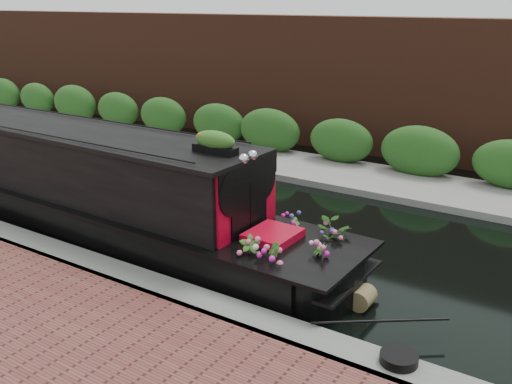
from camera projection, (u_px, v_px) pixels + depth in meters
The scene contains 8 objects.
ground at pixel (236, 223), 12.01m from camera, with size 80.00×80.00×0.00m, color black.
near_bank_coping at pixel (121, 285), 9.38m from camera, with size 40.00×0.60×0.50m, color slate.
far_bank_path at pixel (325, 174), 15.34m from camera, with size 40.00×2.40×0.34m, color gray.
far_hedge at pixel (339, 167), 16.06m from camera, with size 40.00×1.10×2.80m, color #24541C.
far_brick_wall at pixel (368, 151), 17.73m from camera, with size 40.00×1.00×8.00m, color #4D281A.
narrowboat at pixel (90, 191), 11.53m from camera, with size 11.28×2.19×2.63m.
rope_fender at pixel (363, 298), 8.66m from camera, with size 0.33×0.33×0.39m, color brown.
coiled_mooring_rope at pixel (399, 358), 6.95m from camera, with size 0.47×0.47×0.12m, color black.
Camera 1 is at (6.44, -9.13, 4.46)m, focal length 40.00 mm.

